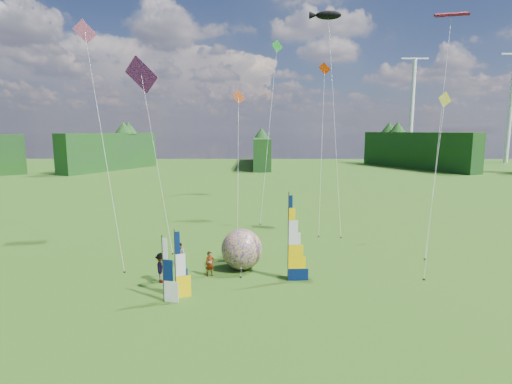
{
  "coord_description": "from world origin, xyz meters",
  "views": [
    {
      "loc": [
        -0.86,
        -19.65,
        9.16
      ],
      "look_at": [
        -1.0,
        4.0,
        5.5
      ],
      "focal_mm": 28.0,
      "sensor_mm": 36.0,
      "label": 1
    }
  ],
  "objects_px": {
    "spectator_b": "(180,254)",
    "spectator_d": "(232,249)",
    "side_banner_far": "(163,270)",
    "spectator_a": "(210,264)",
    "feather_banner_main": "(288,239)",
    "side_banner_left": "(175,266)",
    "spectator_c": "(161,268)",
    "kite_whale": "(334,105)",
    "bol_inflatable": "(242,249)",
    "camp_chair": "(182,279)"
  },
  "relations": [
    {
      "from": "feather_banner_main",
      "to": "kite_whale",
      "type": "relative_size",
      "value": 0.23
    },
    {
      "from": "side_banner_far",
      "to": "spectator_b",
      "type": "bearing_deg",
      "value": 104.02
    },
    {
      "from": "side_banner_left",
      "to": "spectator_a",
      "type": "xyz_separation_m",
      "value": [
        1.44,
        3.48,
        -1.09
      ]
    },
    {
      "from": "side_banner_far",
      "to": "spectator_a",
      "type": "height_order",
      "value": "side_banner_far"
    },
    {
      "from": "side_banner_far",
      "to": "spectator_a",
      "type": "distance_m",
      "value": 4.48
    },
    {
      "from": "spectator_c",
      "to": "kite_whale",
      "type": "height_order",
      "value": "kite_whale"
    },
    {
      "from": "side_banner_left",
      "to": "camp_chair",
      "type": "relative_size",
      "value": 3.46
    },
    {
      "from": "side_banner_left",
      "to": "kite_whale",
      "type": "height_order",
      "value": "kite_whale"
    },
    {
      "from": "feather_banner_main",
      "to": "spectator_a",
      "type": "bearing_deg",
      "value": 168.12
    },
    {
      "from": "feather_banner_main",
      "to": "side_banner_far",
      "type": "xyz_separation_m",
      "value": [
        -6.91,
        -3.08,
        -0.88
      ]
    },
    {
      "from": "feather_banner_main",
      "to": "camp_chair",
      "type": "height_order",
      "value": "feather_banner_main"
    },
    {
      "from": "bol_inflatable",
      "to": "spectator_c",
      "type": "distance_m",
      "value": 5.37
    },
    {
      "from": "spectator_c",
      "to": "spectator_d",
      "type": "height_order",
      "value": "spectator_c"
    },
    {
      "from": "side_banner_far",
      "to": "spectator_b",
      "type": "xyz_separation_m",
      "value": [
        -0.22,
        5.76,
        -0.98
      ]
    },
    {
      "from": "spectator_d",
      "to": "feather_banner_main",
      "type": "bearing_deg",
      "value": 164.02
    },
    {
      "from": "side_banner_far",
      "to": "camp_chair",
      "type": "distance_m",
      "value": 2.36
    },
    {
      "from": "bol_inflatable",
      "to": "side_banner_left",
      "type": "bearing_deg",
      "value": -125.48
    },
    {
      "from": "side_banner_far",
      "to": "kite_whale",
      "type": "distance_m",
      "value": 24.98
    },
    {
      "from": "feather_banner_main",
      "to": "spectator_a",
      "type": "height_order",
      "value": "feather_banner_main"
    },
    {
      "from": "spectator_d",
      "to": "camp_chair",
      "type": "relative_size",
      "value": 1.41
    },
    {
      "from": "spectator_b",
      "to": "spectator_c",
      "type": "bearing_deg",
      "value": -99.21
    },
    {
      "from": "spectator_c",
      "to": "spectator_d",
      "type": "bearing_deg",
      "value": -48.44
    },
    {
      "from": "bol_inflatable",
      "to": "spectator_c",
      "type": "bearing_deg",
      "value": -153.83
    },
    {
      "from": "bol_inflatable",
      "to": "spectator_b",
      "type": "distance_m",
      "value": 4.29
    },
    {
      "from": "kite_whale",
      "to": "side_banner_far",
      "type": "bearing_deg",
      "value": -123.97
    },
    {
      "from": "side_banner_left",
      "to": "spectator_d",
      "type": "xyz_separation_m",
      "value": [
        2.64,
        6.72,
        -1.12
      ]
    },
    {
      "from": "spectator_c",
      "to": "camp_chair",
      "type": "distance_m",
      "value": 1.73
    },
    {
      "from": "side_banner_left",
      "to": "bol_inflatable",
      "type": "bearing_deg",
      "value": 34.11
    },
    {
      "from": "side_banner_left",
      "to": "spectator_a",
      "type": "bearing_deg",
      "value": 47.13
    },
    {
      "from": "side_banner_left",
      "to": "spectator_d",
      "type": "bearing_deg",
      "value": 48.14
    },
    {
      "from": "spectator_a",
      "to": "feather_banner_main",
      "type": "bearing_deg",
      "value": -33.49
    },
    {
      "from": "bol_inflatable",
      "to": "spectator_d",
      "type": "bearing_deg",
      "value": 111.71
    },
    {
      "from": "camp_chair",
      "to": "feather_banner_main",
      "type": "bearing_deg",
      "value": 9.93
    },
    {
      "from": "side_banner_left",
      "to": "spectator_d",
      "type": "distance_m",
      "value": 7.31
    },
    {
      "from": "spectator_b",
      "to": "spectator_d",
      "type": "height_order",
      "value": "spectator_b"
    },
    {
      "from": "side_banner_left",
      "to": "bol_inflatable",
      "type": "height_order",
      "value": "side_banner_left"
    },
    {
      "from": "feather_banner_main",
      "to": "spectator_d",
      "type": "height_order",
      "value": "feather_banner_main"
    },
    {
      "from": "side_banner_left",
      "to": "spectator_a",
      "type": "relative_size",
      "value": 2.37
    },
    {
      "from": "bol_inflatable",
      "to": "camp_chair",
      "type": "height_order",
      "value": "bol_inflatable"
    },
    {
      "from": "bol_inflatable",
      "to": "spectator_a",
      "type": "xyz_separation_m",
      "value": [
        -1.97,
        -1.3,
        -0.56
      ]
    },
    {
      "from": "kite_whale",
      "to": "side_banner_left",
      "type": "bearing_deg",
      "value": -123.26
    },
    {
      "from": "side_banner_left",
      "to": "side_banner_far",
      "type": "height_order",
      "value": "side_banner_left"
    },
    {
      "from": "spectator_b",
      "to": "spectator_d",
      "type": "relative_size",
      "value": 1.05
    },
    {
      "from": "spectator_a",
      "to": "camp_chair",
      "type": "distance_m",
      "value": 2.42
    },
    {
      "from": "spectator_c",
      "to": "spectator_d",
      "type": "relative_size",
      "value": 1.19
    },
    {
      "from": "bol_inflatable",
      "to": "spectator_c",
      "type": "xyz_separation_m",
      "value": [
        -4.8,
        -2.36,
        -0.44
      ]
    },
    {
      "from": "spectator_b",
      "to": "kite_whale",
      "type": "xyz_separation_m",
      "value": [
        12.69,
        13.53,
        10.79
      ]
    },
    {
      "from": "spectator_b",
      "to": "spectator_c",
      "type": "relative_size",
      "value": 0.88
    },
    {
      "from": "side_banner_far",
      "to": "spectator_a",
      "type": "xyz_separation_m",
      "value": [
        2.02,
        3.87,
        -0.99
      ]
    },
    {
      "from": "feather_banner_main",
      "to": "camp_chair",
      "type": "relative_size",
      "value": 4.87
    }
  ]
}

